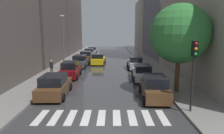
# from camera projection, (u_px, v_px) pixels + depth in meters

# --- Properties ---
(ground_plane) EXTENTS (28.00, 72.00, 0.04)m
(ground_plane) POSITION_uv_depth(u_px,v_px,m) (109.00, 62.00, 33.47)
(ground_plane) COLOR #37373A
(sidewalk_left) EXTENTS (3.00, 72.00, 0.15)m
(sidewalk_left) POSITION_uv_depth(u_px,v_px,m) (70.00, 61.00, 33.47)
(sidewalk_left) COLOR gray
(sidewalk_left) RESTS_ON ground
(sidewalk_right) EXTENTS (3.00, 72.00, 0.15)m
(sidewalk_right) POSITION_uv_depth(u_px,v_px,m) (148.00, 61.00, 33.42)
(sidewalk_right) COLOR gray
(sidewalk_right) RESTS_ON ground
(crosswalk_stripes) EXTENTS (7.65, 2.20, 0.01)m
(crosswalk_stripes) POSITION_uv_depth(u_px,v_px,m) (102.00, 117.00, 11.81)
(crosswalk_stripes) COLOR silver
(crosswalk_stripes) RESTS_ON ground
(building_left_far) EXTENTS (6.00, 18.75, 22.72)m
(building_left_far) POSITION_uv_depth(u_px,v_px,m) (63.00, 4.00, 47.16)
(building_left_far) COLOR #564C47
(building_left_far) RESTS_ON ground
(building_right_near) EXTENTS (6.00, 20.72, 10.66)m
(building_right_near) POSITION_uv_depth(u_px,v_px,m) (213.00, 28.00, 20.72)
(building_right_near) COLOR #9E9384
(building_right_near) RESTS_ON ground
(building_right_far) EXTENTS (6.00, 17.69, 13.55)m
(building_right_far) POSITION_uv_depth(u_px,v_px,m) (150.00, 25.00, 55.98)
(building_right_far) COLOR #9E9384
(building_right_far) RESTS_ON ground
(parked_car_left_nearest) EXTENTS (2.21, 4.43, 1.69)m
(parked_car_left_nearest) POSITION_uv_depth(u_px,v_px,m) (55.00, 86.00, 15.69)
(parked_car_left_nearest) COLOR brown
(parked_car_left_nearest) RESTS_ON ground
(parked_car_left_second) EXTENTS (2.07, 4.25, 1.77)m
(parked_car_left_second) POSITION_uv_depth(u_px,v_px,m) (71.00, 70.00, 22.03)
(parked_car_left_second) COLOR maroon
(parked_car_left_second) RESTS_ON ground
(parked_car_left_third) EXTENTS (2.19, 4.57, 1.71)m
(parked_car_left_third) POSITION_uv_depth(u_px,v_px,m) (81.00, 61.00, 28.64)
(parked_car_left_third) COLOR #474C51
(parked_car_left_third) RESTS_ON ground
(parked_car_left_fourth) EXTENTS (2.22, 4.43, 1.67)m
(parked_car_left_fourth) POSITION_uv_depth(u_px,v_px,m) (87.00, 56.00, 34.56)
(parked_car_left_fourth) COLOR brown
(parked_car_left_fourth) RESTS_ON ground
(parked_car_left_fifth) EXTENTS (2.18, 4.70, 1.65)m
(parked_car_left_fifth) POSITION_uv_depth(u_px,v_px,m) (90.00, 53.00, 40.41)
(parked_car_left_fifth) COLOR #B2B7BF
(parked_car_left_fifth) RESTS_ON ground
(parked_car_left_sixth) EXTENTS (2.17, 4.45, 1.56)m
(parked_car_left_sixth) POSITION_uv_depth(u_px,v_px,m) (93.00, 51.00, 45.73)
(parked_car_left_sixth) COLOR #B2B7BF
(parked_car_left_sixth) RESTS_ON ground
(parked_car_right_nearest) EXTENTS (2.14, 4.42, 1.78)m
(parked_car_right_nearest) POSITION_uv_depth(u_px,v_px,m) (155.00, 88.00, 15.01)
(parked_car_right_nearest) COLOR brown
(parked_car_right_nearest) RESTS_ON ground
(parked_car_right_second) EXTENTS (2.16, 4.42, 1.58)m
(parked_car_right_second) POSITION_uv_depth(u_px,v_px,m) (143.00, 73.00, 20.98)
(parked_car_right_second) COLOR silver
(parked_car_right_second) RESTS_ON ground
(parked_car_right_third) EXTENTS (2.00, 4.34, 1.69)m
(parked_car_right_third) POSITION_uv_depth(u_px,v_px,m) (136.00, 63.00, 27.21)
(parked_car_right_third) COLOR #B2B7BF
(parked_car_right_third) RESTS_ON ground
(taxi_midroad) EXTENTS (2.17, 4.60, 1.81)m
(taxi_midroad) POSITION_uv_depth(u_px,v_px,m) (99.00, 59.00, 31.21)
(taxi_midroad) COLOR yellow
(taxi_midroad) RESTS_ON ground
(pedestrian_foreground) EXTENTS (0.36, 0.36, 1.76)m
(pedestrian_foreground) POSITION_uv_depth(u_px,v_px,m) (52.00, 67.00, 22.29)
(pedestrian_foreground) COLOR brown
(pedestrian_foreground) RESTS_ON sidewalk_left
(street_tree_right) EXTENTS (4.63, 4.63, 6.99)m
(street_tree_right) POSITION_uv_depth(u_px,v_px,m) (180.00, 34.00, 15.60)
(street_tree_right) COLOR #513823
(street_tree_right) RESTS_ON sidewalk_right
(traffic_light_right_corner) EXTENTS (0.30, 0.42, 4.30)m
(traffic_light_right_corner) POSITION_uv_depth(u_px,v_px,m) (195.00, 61.00, 11.78)
(traffic_light_right_corner) COLOR black
(traffic_light_right_corner) RESTS_ON sidewalk_right
(lamp_post_left) EXTENTS (0.60, 0.28, 6.84)m
(lamp_post_left) POSITION_uv_depth(u_px,v_px,m) (64.00, 39.00, 25.21)
(lamp_post_left) COLOR #595B60
(lamp_post_left) RESTS_ON sidewalk_left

